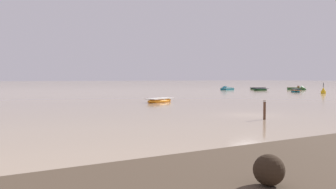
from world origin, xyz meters
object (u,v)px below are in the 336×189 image
Objects in this scene: rowboat_moored_6 at (258,89)px; channel_buoy at (323,91)px; motorboat_moored_1 at (226,89)px; rowboat_moored_7 at (295,91)px; rowboat_moored_1 at (260,90)px; rowboat_moored_3 at (160,101)px; mooring_post_near at (265,110)px; motorboat_moored_0 at (299,89)px; rowboat_moored_0 at (296,90)px.

rowboat_moored_6 is 28.33m from channel_buoy.
rowboat_moored_7 is at bearing 80.66° from motorboat_moored_1.
channel_buoy reaches higher than rowboat_moored_7.
rowboat_moored_1 is 0.98× the size of rowboat_moored_6.
rowboat_moored_1 is at bearing 5.29° from rowboat_moored_3.
channel_buoy is 49.24m from mooring_post_near.
motorboat_moored_0 is at bearing 49.37° from channel_buoy.
rowboat_moored_3 is 20.29m from mooring_post_near.
motorboat_moored_1 is 1.20× the size of rowboat_moored_7.
motorboat_moored_0 is 59.48m from rowboat_moored_3.
rowboat_moored_1 is at bearing 90.04° from rowboat_moored_0.
rowboat_moored_1 is 9.47m from rowboat_moored_6.
rowboat_moored_1 is 1.99× the size of channel_buoy.
motorboat_moored_0 is 23.87m from channel_buoy.
rowboat_moored_6 is (-0.50, 12.07, 0.01)m from rowboat_moored_0.
mooring_post_near is at bearing -123.72° from rowboat_moored_3.
rowboat_moored_0 is 10.88m from rowboat_moored_7.
motorboat_moored_1 is at bearing 51.83° from mooring_post_near.
rowboat_moored_1 is at bearing -111.94° from motorboat_moored_0.
motorboat_moored_1 reaches higher than rowboat_moored_6.
motorboat_moored_1 is at bearing -131.74° from motorboat_moored_0.
rowboat_moored_0 is 17.77m from channel_buoy.
rowboat_moored_3 is 0.96× the size of motorboat_moored_1.
mooring_post_near reaches higher than rowboat_moored_3.
rowboat_moored_1 is at bearing 105.85° from motorboat_moored_1.
rowboat_moored_1 is 12.22m from motorboat_moored_0.
mooring_post_near is at bearing -137.68° from rowboat_moored_1.
motorboat_moored_0 is 10.33m from rowboat_moored_6.
channel_buoy is (1.42, -26.57, 0.24)m from motorboat_moored_1.
rowboat_moored_6 is 20.46m from rowboat_moored_7.
rowboat_moored_0 is at bearing -71.61° from motorboat_moored_0.
rowboat_moored_3 is at bearing -40.31° from rowboat_moored_7.
rowboat_moored_6 is at bearing 45.03° from mooring_post_near.
motorboat_moored_0 is 2.19× the size of channel_buoy.
channel_buoy is (39.14, 5.29, 0.27)m from rowboat_moored_3.
rowboat_moored_1 reaches higher than rowboat_moored_0.
channel_buoy reaches higher than rowboat_moored_6.
rowboat_moored_3 reaches higher than rowboat_moored_7.
rowboat_moored_7 is (-8.54, -6.74, -0.00)m from rowboat_moored_0.
rowboat_moored_6 is at bearing -160.74° from motorboat_moored_0.
channel_buoy is at bearing -55.88° from motorboat_moored_0.
motorboat_moored_1 is (-16.96, 8.45, -0.00)m from motorboat_moored_0.
rowboat_moored_0 is 65.87m from mooring_post_near.
motorboat_moored_0 is at bearing -8.89° from rowboat_moored_1.
motorboat_moored_0 reaches higher than motorboat_moored_1.
motorboat_moored_0 is (12.13, -1.42, 0.03)m from rowboat_moored_1.
channel_buoy is at bearing 30.97° from mooring_post_near.
mooring_post_near is at bearing 163.64° from rowboat_moored_0.
motorboat_moored_0 reaches higher than rowboat_moored_1.
channel_buoy is at bearing 19.92° from rowboat_moored_7.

